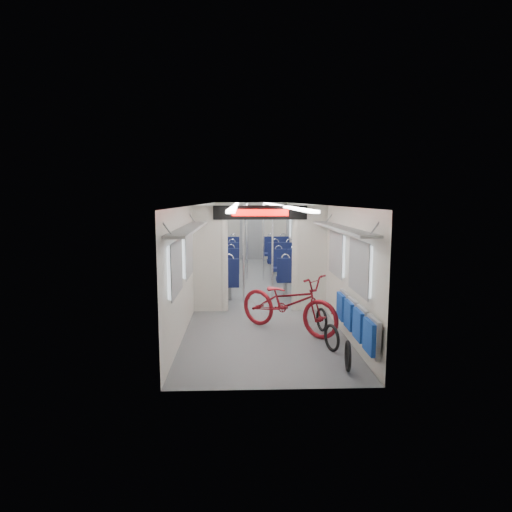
% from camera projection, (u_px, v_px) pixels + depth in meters
% --- Properties ---
extents(carriage, '(12.00, 12.02, 2.31)m').
position_uv_depth(carriage, '(257.00, 236.00, 10.99)').
color(carriage, '#515456').
rests_on(carriage, ground).
extents(bicycle, '(2.06, 1.88, 1.09)m').
position_uv_depth(bicycle, '(288.00, 303.00, 7.86)').
color(bicycle, maroon).
rests_on(bicycle, ground).
extents(flip_bench, '(0.12, 2.11, 0.53)m').
position_uv_depth(flip_bench, '(355.00, 320.00, 6.62)').
color(flip_bench, gray).
rests_on(flip_bench, carriage).
extents(bike_hoop_a, '(0.11, 0.45, 0.45)m').
position_uv_depth(bike_hoop_a, '(348.00, 358.00, 6.07)').
color(bike_hoop_a, black).
rests_on(bike_hoop_a, ground).
extents(bike_hoop_b, '(0.19, 0.44, 0.45)m').
position_uv_depth(bike_hoop_b, '(332.00, 339.00, 6.87)').
color(bike_hoop_b, black).
rests_on(bike_hoop_b, ground).
extents(bike_hoop_c, '(0.15, 0.44, 0.44)m').
position_uv_depth(bike_hoop_c, '(322.00, 321.00, 7.92)').
color(bike_hoop_c, black).
rests_on(bike_hoop_c, ground).
extents(seat_bay_near_left, '(0.95, 2.26, 1.16)m').
position_uv_depth(seat_bay_near_left, '(221.00, 271.00, 11.20)').
color(seat_bay_near_left, '#0D133A').
rests_on(seat_bay_near_left, ground).
extents(seat_bay_near_right, '(0.90, 2.01, 1.08)m').
position_uv_depth(seat_bay_near_right, '(290.00, 269.00, 11.68)').
color(seat_bay_near_right, '#0D133A').
rests_on(seat_bay_near_right, ground).
extents(seat_bay_far_left, '(0.94, 2.21, 1.14)m').
position_uv_depth(seat_bay_far_left, '(226.00, 252.00, 15.09)').
color(seat_bay_far_left, '#0D133A').
rests_on(seat_bay_far_left, ground).
extents(seat_bay_far_right, '(0.96, 2.29, 1.16)m').
position_uv_depth(seat_bay_far_right, '(279.00, 253.00, 14.95)').
color(seat_bay_far_right, '#0D133A').
rests_on(seat_bay_far_right, ground).
extents(stanchion_near_left, '(0.04, 0.04, 2.30)m').
position_uv_depth(stanchion_near_left, '(244.00, 255.00, 9.83)').
color(stanchion_near_left, silver).
rests_on(stanchion_near_left, ground).
extents(stanchion_near_right, '(0.05, 0.05, 2.30)m').
position_uv_depth(stanchion_near_right, '(272.00, 254.00, 10.12)').
color(stanchion_near_right, silver).
rests_on(stanchion_near_right, ground).
extents(stanchion_far_left, '(0.04, 0.04, 2.30)m').
position_uv_depth(stanchion_far_left, '(247.00, 242.00, 12.96)').
color(stanchion_far_left, silver).
rests_on(stanchion_far_left, ground).
extents(stanchion_far_right, '(0.05, 0.05, 2.30)m').
position_uv_depth(stanchion_far_right, '(263.00, 242.00, 12.82)').
color(stanchion_far_right, silver).
rests_on(stanchion_far_right, ground).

